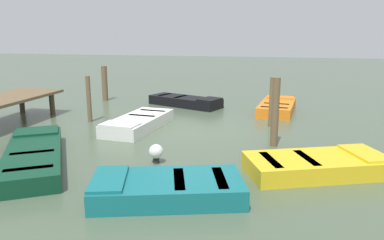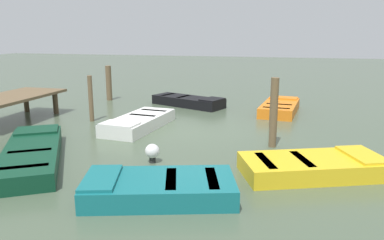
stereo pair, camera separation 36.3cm
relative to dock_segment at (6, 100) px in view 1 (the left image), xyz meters
name	(u,v)px [view 1 (the left image)]	position (x,y,z in m)	size (l,w,h in m)	color
ground_plane	(192,130)	(0.52, -6.65, -0.83)	(80.00, 80.00, 0.00)	#475642
dock_segment	(6,100)	(0.00, 0.00, 0.00)	(4.23, 1.98, 0.95)	brown
rowboat_black	(186,101)	(4.60, -5.40, -0.62)	(2.27, 3.49, 0.46)	black
rowboat_dark_green	(34,155)	(-3.54, -3.58, -0.62)	(4.21, 3.30, 0.46)	#0C3823
rowboat_teal	(167,188)	(-4.70, -7.38, -0.62)	(2.25, 3.21, 0.46)	#14666B
rowboat_yellow	(317,165)	(-2.65, -10.35, -0.62)	(2.51, 3.44, 0.46)	gold
rowboat_white	(139,122)	(0.33, -4.84, -0.62)	(3.34, 1.57, 0.46)	silver
rowboat_orange	(277,107)	(4.16, -9.37, -0.62)	(3.06, 1.58, 0.46)	orange
mooring_piling_mid_right	(275,112)	(-0.67, -9.34, 0.15)	(0.21, 0.21, 1.97)	brown
mooring_piling_center	(105,83)	(5.07, -1.31, -0.01)	(0.27, 0.27, 1.65)	brown
mooring_piling_mid_left	(271,102)	(1.66, -9.18, 0.02)	(0.16, 0.16, 1.71)	brown
mooring_piling_far_left	(89,99)	(0.86, -2.75, 0.01)	(0.16, 0.16, 1.68)	brown
marker_buoy	(156,152)	(-2.81, -6.52, -0.55)	(0.36, 0.36, 0.48)	#262626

